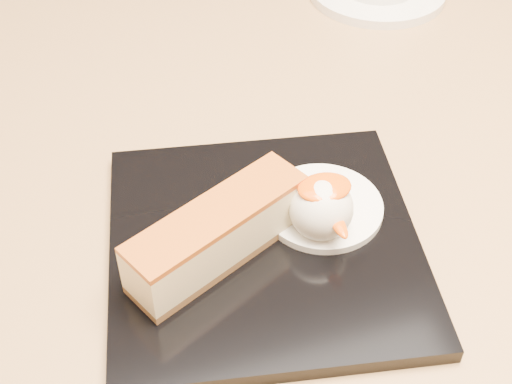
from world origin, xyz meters
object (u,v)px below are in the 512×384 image
object	(u,v)px
dessert_plate	(264,244)
cheesecake	(218,233)
table	(283,276)
ice_cream_scoop	(321,209)

from	to	relation	value
dessert_plate	cheesecake	world-z (taller)	cheesecake
dessert_plate	cheesecake	xyz separation A→B (m)	(-0.04, -0.01, 0.03)
table	dessert_plate	bearing A→B (deg)	-118.49
cheesecake	dessert_plate	bearing A→B (deg)	-17.50
dessert_plate	cheesecake	size ratio (longest dim) A/B	1.58
table	ice_cream_scoop	xyz separation A→B (m)	(-0.01, -0.10, 0.19)
cheesecake	ice_cream_scoop	world-z (taller)	ice_cream_scoop
table	ice_cream_scoop	bearing A→B (deg)	-95.90
table	ice_cream_scoop	distance (m)	0.21
ice_cream_scoop	dessert_plate	bearing A→B (deg)	172.87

